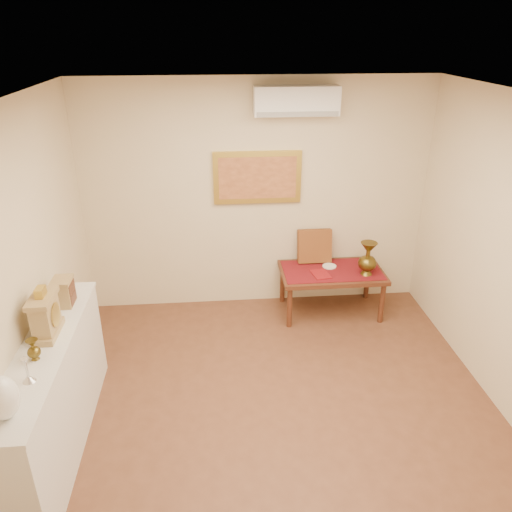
{
  "coord_description": "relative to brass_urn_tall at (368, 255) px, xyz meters",
  "views": [
    {
      "loc": [
        -0.52,
        -3.26,
        3.17
      ],
      "look_at": [
        -0.11,
        1.15,
        1.12
      ],
      "focal_mm": 35.0,
      "sensor_mm": 36.0,
      "label": 1
    }
  ],
  "objects": [
    {
      "name": "wooden_chest",
      "position": [
        -3.03,
        -1.14,
        0.31
      ],
      "size": [
        0.16,
        0.21,
        0.24
      ],
      "color": "tan",
      "rests_on": "display_ledge"
    },
    {
      "name": "brass_urn_tall",
      "position": [
        0.0,
        0.0,
        0.0
      ],
      "size": [
        0.21,
        0.21,
        0.48
      ],
      "primitive_type": null,
      "color": "brown",
      "rests_on": "table_cloth"
    },
    {
      "name": "wall_back",
      "position": [
        -1.22,
        0.5,
        0.55
      ],
      "size": [
        4.0,
        0.02,
        2.7
      ],
      "primitive_type": "cube",
      "color": "beige",
      "rests_on": "ground"
    },
    {
      "name": "floor",
      "position": [
        -1.22,
        -1.75,
        -0.8
      ],
      "size": [
        4.5,
        4.5,
        0.0
      ],
      "primitive_type": "plane",
      "color": "brown",
      "rests_on": "ground"
    },
    {
      "name": "wall_left",
      "position": [
        -3.22,
        -1.75,
        0.55
      ],
      "size": [
        0.02,
        4.5,
        2.7
      ],
      "primitive_type": "cube",
      "color": "beige",
      "rests_on": "ground"
    },
    {
      "name": "candlestick",
      "position": [
        -3.02,
        -2.17,
        0.28
      ],
      "size": [
        0.09,
        0.09,
        0.18
      ],
      "primitive_type": null,
      "color": "silver",
      "rests_on": "display_ledge"
    },
    {
      "name": "brass_urn_small",
      "position": [
        -3.05,
        -1.92,
        0.29
      ],
      "size": [
        0.1,
        0.1,
        0.21
      ],
      "primitive_type": null,
      "color": "brown",
      "rests_on": "display_ledge"
    },
    {
      "name": "low_table",
      "position": [
        -0.37,
        0.13,
        -0.31
      ],
      "size": [
        1.2,
        0.7,
        0.55
      ],
      "color": "#532919",
      "rests_on": "floor"
    },
    {
      "name": "mantel_clock",
      "position": [
        -3.05,
        -1.6,
        0.36
      ],
      "size": [
        0.17,
        0.36,
        0.41
      ],
      "color": "tan",
      "rests_on": "display_ledge"
    },
    {
      "name": "menu",
      "position": [
        -0.53,
        0.03,
        -0.23
      ],
      "size": [
        0.22,
        0.28,
        0.01
      ],
      "primitive_type": "cube",
      "rotation": [
        0.0,
        0.0,
        0.16
      ],
      "color": "maroon",
      "rests_on": "table_cloth"
    },
    {
      "name": "table_cloth",
      "position": [
        -0.37,
        0.13,
        -0.24
      ],
      "size": [
        1.14,
        0.59,
        0.01
      ],
      "primitive_type": "cube",
      "color": "maroon",
      "rests_on": "low_table"
    },
    {
      "name": "ceiling",
      "position": [
        -1.22,
        -1.75,
        1.9
      ],
      "size": [
        4.5,
        4.5,
        0.0
      ],
      "primitive_type": "plane",
      "rotation": [
        3.14,
        0.0,
        0.0
      ],
      "color": "silver",
      "rests_on": "ground"
    },
    {
      "name": "cushion",
      "position": [
        -0.54,
        0.4,
        -0.04
      ],
      "size": [
        0.4,
        0.18,
        0.41
      ],
      "primitive_type": "cube",
      "rotation": [
        -0.21,
        0.0,
        0.0
      ],
      "color": "#5A1A12",
      "rests_on": "table_cloth"
    },
    {
      "name": "ac_unit",
      "position": [
        -0.82,
        0.37,
        1.65
      ],
      "size": [
        0.9,
        0.25,
        0.3
      ],
      "color": "white",
      "rests_on": "wall_back"
    },
    {
      "name": "painting",
      "position": [
        -1.22,
        0.48,
        0.8
      ],
      "size": [
        1.0,
        0.06,
        0.6
      ],
      "color": "gold",
      "rests_on": "wall_back"
    },
    {
      "name": "display_ledge",
      "position": [
        -3.04,
        -1.75,
        -0.31
      ],
      "size": [
        0.37,
        2.02,
        0.98
      ],
      "color": "silver",
      "rests_on": "floor"
    },
    {
      "name": "plate",
      "position": [
        -0.38,
        0.23,
        -0.23
      ],
      "size": [
        0.17,
        0.17,
        0.01
      ],
      "primitive_type": "cylinder",
      "color": "white",
      "rests_on": "table_cloth"
    }
  ]
}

